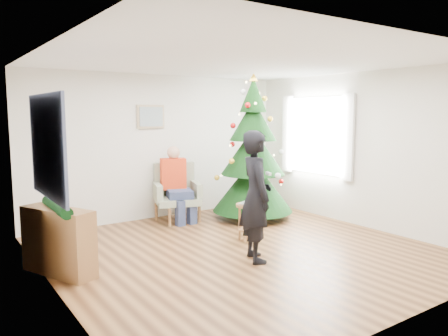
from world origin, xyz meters
TOP-DOWN VIEW (x-y plane):
  - floor at (0.00, 0.00)m, footprint 5.00×5.00m
  - ceiling at (0.00, 0.00)m, footprint 5.00×5.00m
  - wall_back at (0.00, 2.50)m, footprint 5.00×0.00m
  - wall_front at (0.00, -2.50)m, footprint 5.00×0.00m
  - wall_left at (-2.50, 0.00)m, footprint 0.00×5.00m
  - wall_right at (2.50, 0.00)m, footprint 0.00×5.00m
  - window_panel at (2.47, 1.00)m, footprint 0.04×1.30m
  - curtains at (2.44, 1.00)m, footprint 0.05×1.75m
  - christmas_tree at (1.31, 1.44)m, footprint 1.45×1.45m
  - stool at (0.38, 0.37)m, footprint 0.37×0.37m
  - laptop at (0.38, 0.37)m, footprint 0.36×0.32m
  - armchair at (0.08, 2.06)m, footprint 0.93×0.91m
  - seated_person at (0.06, 2.01)m, footprint 0.53×0.70m
  - standing_man at (-0.08, -0.39)m, footprint 0.60×0.72m
  - game_controller at (0.10, -0.42)m, footprint 0.08×0.13m
  - console at (-2.33, 0.54)m, footprint 0.69×1.03m
  - garland at (-2.33, 0.54)m, footprint 0.14×0.90m
  - tapestry at (-2.46, 0.30)m, footprint 0.03×1.50m
  - framed_picture at (-0.20, 2.46)m, footprint 0.52×0.05m

SIDE VIEW (x-z plane):
  - floor at x=0.00m, z-range 0.00..0.00m
  - stool at x=0.38m, z-range 0.01..0.57m
  - armchair at x=0.08m, z-range -0.13..0.89m
  - console at x=-2.33m, z-range 0.00..0.80m
  - laptop at x=0.38m, z-range 0.56..0.58m
  - seated_person at x=0.06m, z-range 0.02..1.35m
  - garland at x=-2.33m, z-range 0.75..0.89m
  - standing_man at x=-0.08m, z-range 0.00..1.70m
  - game_controller at x=0.10m, z-range 1.11..1.15m
  - christmas_tree at x=1.31m, z-range -0.13..2.50m
  - wall_back at x=0.00m, z-range -1.20..3.80m
  - wall_front at x=0.00m, z-range -1.20..3.80m
  - wall_left at x=-2.50m, z-range -1.20..3.80m
  - wall_right at x=2.50m, z-range -1.20..3.80m
  - window_panel at x=2.47m, z-range 0.80..2.20m
  - curtains at x=2.44m, z-range 0.75..2.25m
  - tapestry at x=-2.46m, z-range 0.98..2.12m
  - framed_picture at x=-0.20m, z-range 1.64..2.06m
  - ceiling at x=0.00m, z-range 2.60..2.60m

